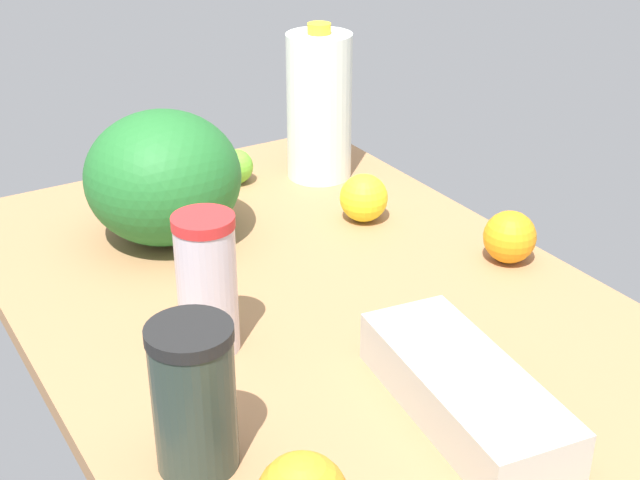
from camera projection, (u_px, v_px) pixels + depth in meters
countertop at (320, 314)px, 123.64cm from camera, size 120.00×76.00×3.00cm
tumbler_cup at (207, 284)px, 109.41cm from camera, size 7.71×7.71×18.43cm
milk_jug at (319, 106)px, 158.61cm from camera, size 11.65×11.65×28.00cm
shaker_bottle at (194, 397)px, 90.27cm from camera, size 8.89×8.89×16.77cm
egg_carton at (464, 392)px, 99.89cm from camera, size 31.32×15.40×6.30cm
watermelon at (163, 177)px, 136.90cm from camera, size 24.12×24.12×20.63cm
lime_beside_bowl at (236, 167)px, 159.88cm from camera, size 6.27×6.27×6.27cm
lemon_by_jug at (364, 198)px, 145.56cm from camera, size 7.93×7.93×7.93cm
orange_loose at (510, 237)px, 132.76cm from camera, size 7.93×7.93×7.93cm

